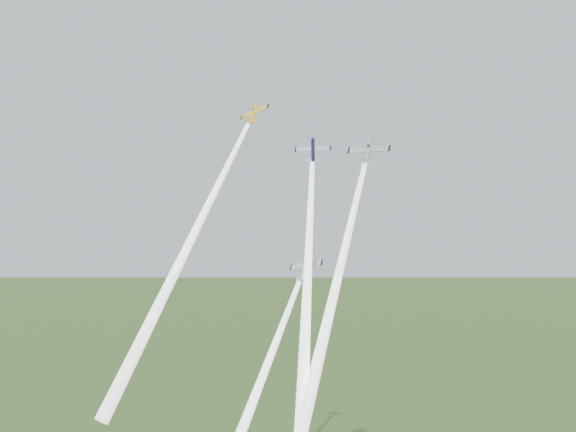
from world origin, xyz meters
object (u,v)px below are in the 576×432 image
object	(u,v)px
plane_yellow	(254,113)
plane_navy	(313,150)
plane_silver_low	(305,267)
plane_silver_right	(368,151)

from	to	relation	value
plane_yellow	plane_navy	bearing A→B (deg)	-10.30
plane_yellow	plane_navy	size ratio (longest dim) A/B	1.07
plane_yellow	plane_navy	world-z (taller)	plane_yellow
plane_navy	plane_silver_low	distance (m)	22.75
plane_silver_low	plane_silver_right	bearing A→B (deg)	43.92
plane_yellow	plane_silver_right	distance (m)	28.91
plane_navy	plane_silver_right	bearing A→B (deg)	-17.39
plane_silver_low	plane_yellow	bearing A→B (deg)	154.11
plane_silver_right	plane_silver_low	distance (m)	24.44
plane_yellow	plane_silver_right	size ratio (longest dim) A/B	0.91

